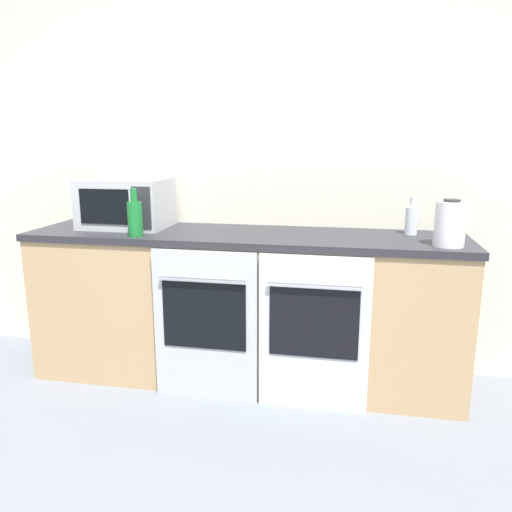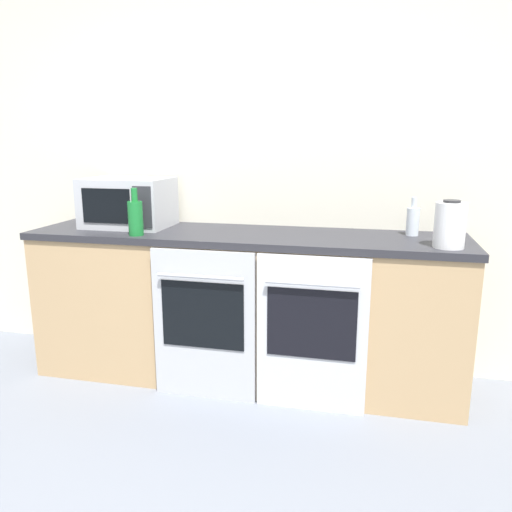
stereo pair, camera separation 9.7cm
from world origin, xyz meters
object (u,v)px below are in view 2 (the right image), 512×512
at_px(oven_left, 204,325).
at_px(kettle, 450,225).
at_px(microwave, 128,202).
at_px(bottle_green, 135,217).
at_px(oven_right, 311,334).
at_px(bottle_clear, 413,221).

distance_m(oven_left, kettle, 1.39).
xyz_separation_m(microwave, bottle_green, (0.18, -0.27, -0.04)).
xyz_separation_m(oven_left, oven_right, (0.59, 0.00, 0.00)).
height_order(oven_left, microwave, microwave).
bearing_deg(bottle_clear, oven_right, -138.61).
xyz_separation_m(oven_left, bottle_clear, (1.10, 0.44, 0.55)).
relative_size(oven_right, bottle_clear, 3.97).
bearing_deg(bottle_clear, microwave, -177.43).
bearing_deg(oven_right, kettle, 12.18).
xyz_separation_m(oven_right, bottle_clear, (0.50, 0.44, 0.55)).
height_order(bottle_green, kettle, bottle_green).
xyz_separation_m(bottle_clear, kettle, (0.15, -0.30, 0.03)).
bearing_deg(oven_left, bottle_green, 167.27).
xyz_separation_m(bottle_green, kettle, (1.67, 0.05, 0.01)).
bearing_deg(oven_left, microwave, 148.51).
distance_m(microwave, bottle_clear, 1.70).
xyz_separation_m(oven_left, kettle, (1.25, 0.14, 0.58)).
bearing_deg(oven_left, kettle, 6.47).
distance_m(oven_right, bottle_clear, 0.87).
bearing_deg(bottle_clear, bottle_green, -167.07).
distance_m(bottle_clear, bottle_green, 1.56).
xyz_separation_m(oven_left, microwave, (-0.60, 0.37, 0.61)).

